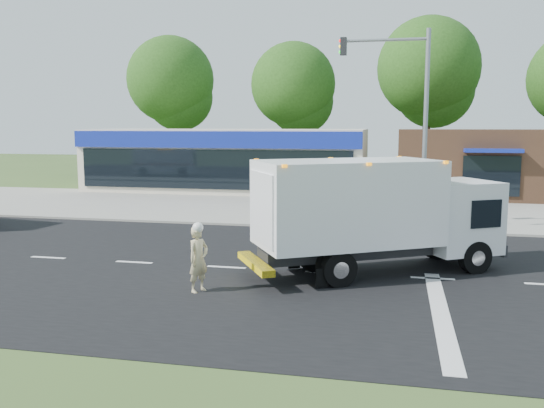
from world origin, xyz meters
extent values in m
plane|color=#385123|center=(0.00, 0.00, 0.00)|extent=(120.00, 120.00, 0.00)
cube|color=black|center=(0.00, 0.00, 0.00)|extent=(60.00, 14.00, 0.02)
cube|color=gray|center=(0.00, 8.20, 0.06)|extent=(60.00, 2.40, 0.12)
cube|color=gray|center=(0.00, 14.00, 0.01)|extent=(60.00, 9.00, 0.02)
cube|color=silver|center=(-9.00, 0.00, 0.02)|extent=(1.20, 0.15, 0.01)
cube|color=silver|center=(-6.00, 0.00, 0.02)|extent=(1.20, 0.15, 0.01)
cube|color=silver|center=(-3.00, 0.00, 0.02)|extent=(1.20, 0.15, 0.01)
cube|color=silver|center=(0.00, 0.00, 0.02)|extent=(1.20, 0.15, 0.01)
cube|color=silver|center=(3.00, 0.00, 0.02)|extent=(1.20, 0.15, 0.01)
cube|color=silver|center=(3.00, -3.00, 0.02)|extent=(0.40, 7.00, 0.01)
cube|color=black|center=(0.61, -0.13, 0.70)|extent=(4.85, 3.40, 0.35)
cube|color=silver|center=(3.69, 1.67, 1.56)|extent=(2.82, 2.88, 2.11)
cube|color=black|center=(4.52, 2.15, 1.76)|extent=(1.09, 1.72, 0.90)
cube|color=white|center=(0.61, -0.13, 2.11)|extent=(5.55, 4.61, 2.36)
cube|color=silver|center=(-1.58, -1.41, 2.06)|extent=(1.06, 1.77, 1.91)
cube|color=yellow|center=(-1.73, -1.50, 0.55)|extent=(1.52, 2.26, 0.18)
cube|color=orange|center=(0.61, -0.13, 3.27)|extent=(5.40, 4.55, 0.08)
cylinder|color=black|center=(3.25, 2.52, 0.48)|extent=(0.98, 0.75, 0.96)
cylinder|color=black|center=(4.22, 0.87, 0.48)|extent=(0.98, 0.75, 0.96)
cylinder|color=black|center=(-0.50, 0.38, 0.48)|extent=(0.98, 0.75, 0.96)
cylinder|color=black|center=(0.51, -1.35, 0.48)|extent=(0.98, 0.75, 0.96)
imported|color=#C6B484|center=(-2.97, -2.56, 0.85)|extent=(0.65, 0.74, 1.71)
sphere|color=white|center=(-2.97, -2.56, 1.68)|extent=(0.28, 0.28, 0.28)
cube|color=beige|center=(-9.00, 20.00, 2.00)|extent=(18.00, 6.00, 4.00)
cube|color=navy|center=(-9.00, 16.95, 3.40)|extent=(18.00, 0.30, 1.00)
cube|color=black|center=(-9.00, 16.95, 1.60)|extent=(17.00, 0.12, 2.40)
cube|color=#382316|center=(7.00, 20.00, 2.00)|extent=(10.00, 6.00, 4.00)
cube|color=navy|center=(7.00, 16.90, 2.90)|extent=(3.00, 1.20, 0.20)
cube|color=black|center=(7.00, 16.95, 1.50)|extent=(3.00, 0.12, 2.20)
cylinder|color=gray|center=(3.00, 7.60, 4.00)|extent=(0.18, 0.18, 8.00)
cylinder|color=gray|center=(1.30, 7.60, 7.60)|extent=(3.40, 0.12, 0.12)
cube|color=black|center=(-0.30, 7.60, 7.40)|extent=(0.25, 0.25, 0.70)
cylinder|color=#332114|center=(-16.00, 28.00, 3.67)|extent=(0.56, 0.56, 7.35)
sphere|color=#204714|center=(-16.00, 28.00, 7.88)|extent=(6.93, 6.93, 6.93)
sphere|color=#204714|center=(-15.50, 28.50, 6.51)|extent=(5.46, 5.46, 5.46)
cylinder|color=#332114|center=(-6.00, 28.00, 3.43)|extent=(0.56, 0.56, 6.86)
sphere|color=#204714|center=(-6.00, 28.00, 7.35)|extent=(6.47, 6.47, 6.47)
sphere|color=#204714|center=(-5.50, 28.50, 6.08)|extent=(5.10, 5.10, 5.10)
cylinder|color=#332114|center=(4.00, 28.00, 3.92)|extent=(0.56, 0.56, 7.84)
sphere|color=#204714|center=(4.00, 28.00, 8.40)|extent=(7.39, 7.39, 7.39)
sphere|color=#204714|center=(4.50, 28.50, 6.94)|extent=(5.82, 5.82, 5.82)
camera|label=1|loc=(1.92, -16.22, 4.26)|focal=38.00mm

